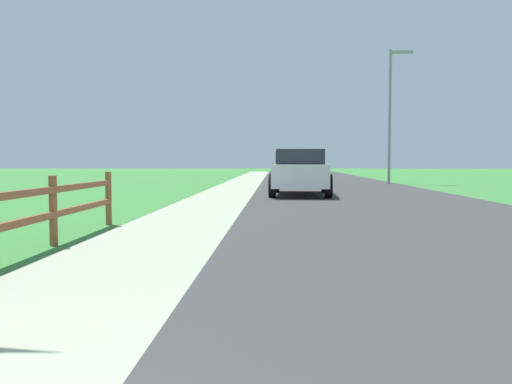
{
  "coord_description": "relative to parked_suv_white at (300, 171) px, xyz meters",
  "views": [
    {
      "loc": [
        0.8,
        -0.29,
        1.17
      ],
      "look_at": [
        0.46,
        9.1,
        0.65
      ],
      "focal_mm": 39.29,
      "sensor_mm": 36.0,
      "label": 1
    }
  ],
  "objects": [
    {
      "name": "ground_plane",
      "position": [
        -1.62,
        6.12,
        -0.8
      ],
      "size": [
        120.0,
        120.0,
        0.0
      ],
      "primitive_type": "plane",
      "color": "#3B8138"
    },
    {
      "name": "road_asphalt",
      "position": [
        1.88,
        8.12,
        -0.8
      ],
      "size": [
        7.0,
        66.0,
        0.01
      ],
      "primitive_type": "cube",
      "color": "#393939",
      "rests_on": "ground"
    },
    {
      "name": "curb_concrete",
      "position": [
        -4.62,
        8.12,
        -0.8
      ],
      "size": [
        6.0,
        66.0,
        0.01
      ],
      "primitive_type": "cube",
      "color": "#A5B091",
      "rests_on": "ground"
    },
    {
      "name": "grass_verge",
      "position": [
        -6.12,
        8.12,
        -0.8
      ],
      "size": [
        5.0,
        66.0,
        0.0
      ],
      "primitive_type": "cube",
      "color": "#3B8138",
      "rests_on": "ground"
    },
    {
      "name": "parked_suv_white",
      "position": [
        0.0,
        0.0,
        0.0
      ],
      "size": [
        2.15,
        4.86,
        1.55
      ],
      "color": "white",
      "rests_on": "ground"
    },
    {
      "name": "parked_car_beige",
      "position": [
        0.03,
        10.11,
        0.0
      ],
      "size": [
        2.29,
        4.83,
        1.64
      ],
      "color": "#C6B793",
      "rests_on": "ground"
    },
    {
      "name": "parked_car_red",
      "position": [
        0.35,
        19.39,
        -0.03
      ],
      "size": [
        2.19,
        4.65,
        1.52
      ],
      "color": "maroon",
      "rests_on": "ground"
    },
    {
      "name": "street_lamp",
      "position": [
        4.94,
        9.18,
        3.16
      ],
      "size": [
        1.17,
        0.2,
        6.71
      ],
      "color": "gray",
      "rests_on": "ground"
    }
  ]
}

